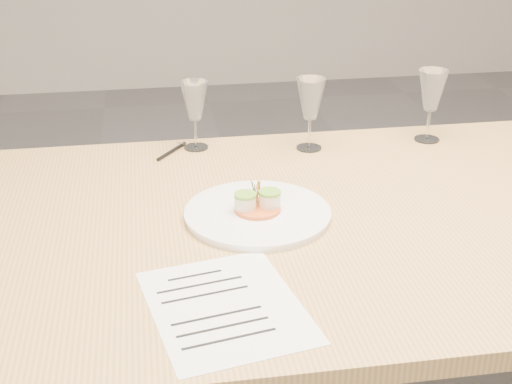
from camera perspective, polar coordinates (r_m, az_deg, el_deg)
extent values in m
cube|color=tan|center=(1.55, 6.99, -2.37)|extent=(2.40, 1.00, 0.04)
cylinder|color=white|center=(1.51, 0.12, -1.79)|extent=(0.31, 0.31, 0.01)
cylinder|color=white|center=(1.51, 0.12, -1.59)|extent=(0.31, 0.31, 0.01)
cylinder|color=orange|center=(1.51, 0.12, -1.38)|extent=(0.10, 0.10, 0.01)
cylinder|color=beige|center=(1.50, -0.86, -0.83)|extent=(0.05, 0.05, 0.03)
cylinder|color=beige|center=(1.51, 1.10, -0.62)|extent=(0.05, 0.05, 0.03)
cylinder|color=#78B131|center=(1.49, -0.87, -0.23)|extent=(0.05, 0.05, 0.01)
cylinder|color=#78B131|center=(1.50, 1.10, -0.02)|extent=(0.05, 0.05, 0.01)
cylinder|color=tan|center=(1.48, 2.75, -2.21)|extent=(0.05, 0.05, 0.00)
cube|color=white|center=(1.23, -2.45, -9.13)|extent=(0.30, 0.36, 0.00)
cube|color=black|center=(1.32, -4.91, -6.66)|extent=(0.10, 0.03, 0.00)
cube|color=black|center=(1.29, -4.50, -7.41)|extent=(0.16, 0.04, 0.00)
cube|color=black|center=(1.26, -4.07, -8.19)|extent=(0.16, 0.04, 0.00)
cube|color=black|center=(1.21, -3.15, -9.85)|extent=(0.16, 0.04, 0.00)
cube|color=black|center=(1.18, -2.66, -10.74)|extent=(0.16, 0.04, 0.00)
cube|color=black|center=(1.15, -2.13, -11.67)|extent=(0.16, 0.04, 0.00)
cylinder|color=black|center=(1.86, -6.77, 3.25)|extent=(0.08, 0.11, 0.01)
cube|color=silver|center=(1.89, -6.03, 3.88)|extent=(0.02, 0.02, 0.00)
cylinder|color=white|center=(1.89, -4.80, 3.58)|extent=(0.06, 0.06, 0.00)
cylinder|color=white|center=(1.87, -4.84, 4.73)|extent=(0.01, 0.01, 0.08)
cone|color=white|center=(1.84, -4.94, 7.29)|extent=(0.07, 0.07, 0.10)
cylinder|color=white|center=(1.88, 4.25, 3.55)|extent=(0.07, 0.07, 0.00)
cylinder|color=white|center=(1.87, 4.30, 4.76)|extent=(0.01, 0.01, 0.08)
cone|color=white|center=(1.84, 4.39, 7.46)|extent=(0.08, 0.08, 0.10)
cylinder|color=white|center=(1.99, 13.49, 4.13)|extent=(0.07, 0.07, 0.00)
cylinder|color=white|center=(1.98, 13.62, 5.30)|extent=(0.01, 0.01, 0.08)
cone|color=white|center=(1.95, 13.90, 7.92)|extent=(0.08, 0.08, 0.11)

